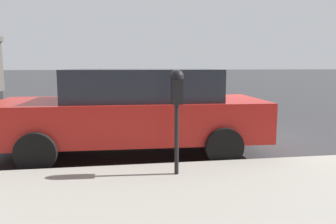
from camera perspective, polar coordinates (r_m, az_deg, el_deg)
ground_plane at (r=7.51m, az=4.76°, el=-4.58°), size 220.00×220.00×0.00m
parking_meter at (r=4.47m, az=1.54°, el=2.94°), size 0.21×0.19×1.46m
car_red at (r=6.07m, az=-5.83°, el=0.30°), size 2.11×4.86×1.58m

